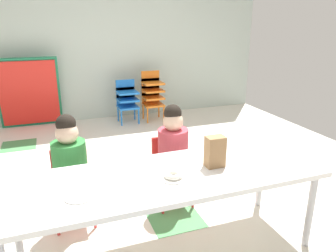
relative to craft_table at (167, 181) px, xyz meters
name	(u,v)px	position (x,y,z in m)	size (l,w,h in m)	color
ground_plane	(158,193)	(0.20, 0.80, -0.57)	(5.51, 5.55, 0.02)	silver
back_wall	(102,35)	(0.20, 3.58, 0.79)	(5.51, 0.10, 2.71)	#B2C1B7
craft_table	(167,181)	(0.00, 0.00, 0.00)	(2.13, 0.71, 0.61)	white
seated_child_near_camera	(70,160)	(-0.59, 0.58, -0.01)	(0.32, 0.32, 0.92)	red
seated_child_middle_seat	(173,146)	(0.27, 0.58, -0.01)	(0.32, 0.31, 0.92)	red
kid_chair_blue_stack	(127,98)	(0.46, 3.14, -0.17)	(0.32, 0.30, 0.68)	blue
kid_chair_orange_stack	(152,93)	(0.89, 3.14, -0.11)	(0.32, 0.30, 0.80)	orange
folded_activity_table	(29,93)	(-0.99, 3.38, -0.02)	(0.90, 0.29, 1.09)	#19724C
paper_bag_brown	(215,152)	(0.36, 0.00, 0.16)	(0.13, 0.09, 0.22)	#9E754C
paper_plate_near_edge	(173,178)	(0.02, -0.07, 0.05)	(0.18, 0.18, 0.01)	white
paper_plate_center_table	(80,196)	(-0.57, -0.09, 0.05)	(0.18, 0.18, 0.01)	white
donut_powdered_on_plate	(173,175)	(0.02, -0.07, 0.07)	(0.12, 0.12, 0.04)	white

